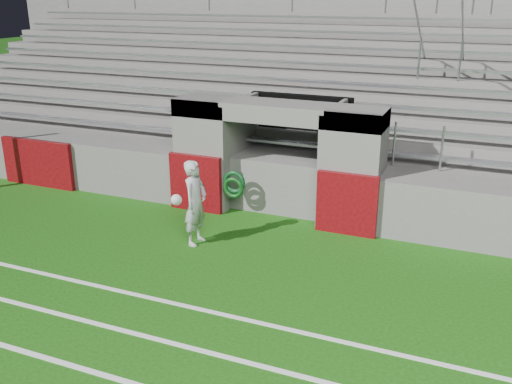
% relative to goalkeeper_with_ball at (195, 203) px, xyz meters
% --- Properties ---
extents(ground, '(90.00, 90.00, 0.00)m').
position_rel_goalkeeper_with_ball_xyz_m(ground, '(0.92, -1.29, -0.89)').
color(ground, '#154A0C').
rests_on(ground, ground).
extents(stadium_structure, '(26.00, 8.48, 5.42)m').
position_rel_goalkeeper_with_ball_xyz_m(stadium_structure, '(0.92, 6.68, 0.61)').
color(stadium_structure, '#5E5C59').
rests_on(stadium_structure, ground).
extents(goalkeeper_with_ball, '(0.61, 0.71, 1.76)m').
position_rel_goalkeeper_with_ball_xyz_m(goalkeeper_with_ball, '(0.00, 0.00, 0.00)').
color(goalkeeper_with_ball, '#B7BCC1').
rests_on(goalkeeper_with_ball, ground).
extents(hose_coil, '(0.54, 0.15, 0.64)m').
position_rel_goalkeeper_with_ball_xyz_m(hose_coil, '(0.11, 1.64, -0.12)').
color(hose_coil, '#0C3D19').
rests_on(hose_coil, ground).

